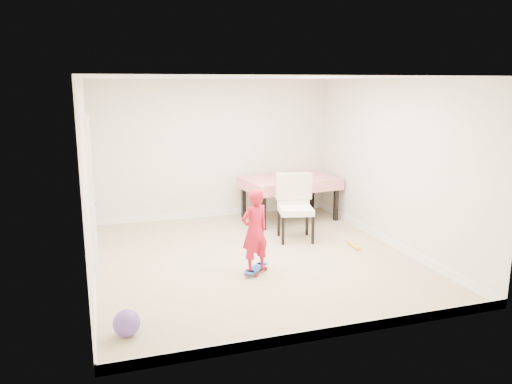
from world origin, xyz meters
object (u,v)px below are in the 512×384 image
object	(u,v)px
skateboard	(256,270)
child	(255,233)
balloon	(127,323)
dining_chair	(296,208)
dining_table	(289,199)

from	to	relation	value
skateboard	child	bearing A→B (deg)	179.84
child	balloon	world-z (taller)	child
skateboard	child	size ratio (longest dim) A/B	0.45
dining_chair	skateboard	bearing A→B (deg)	-119.44
dining_chair	child	distance (m)	1.64
dining_table	child	xyz separation A→B (m)	(-1.46, -2.44, 0.17)
dining_chair	balloon	xyz separation A→B (m)	(-2.85, -2.45, -0.40)
skateboard	balloon	bearing A→B (deg)	171.55
dining_table	balloon	xyz separation A→B (m)	(-3.22, -3.67, -0.26)
skateboard	child	world-z (taller)	child
skateboard	balloon	xyz separation A→B (m)	(-1.78, -1.25, 0.10)
dining_table	dining_chair	bearing A→B (deg)	-114.01
dining_chair	balloon	world-z (taller)	dining_chair
dining_table	skateboard	world-z (taller)	dining_table
child	balloon	xyz separation A→B (m)	(-1.76, -1.22, -0.43)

